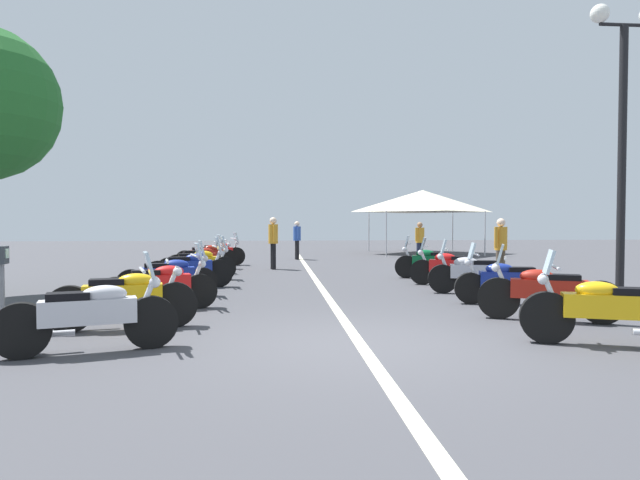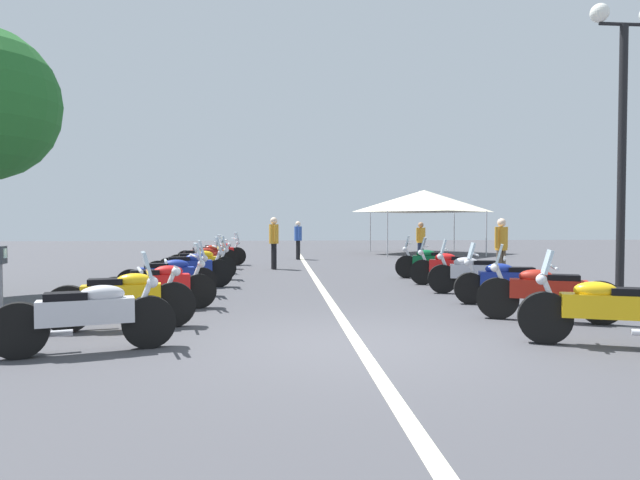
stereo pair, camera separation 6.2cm
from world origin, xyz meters
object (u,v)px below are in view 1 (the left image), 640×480
at_px(motorcycle_left_row_6, 200,259).
at_px(bystander_2, 420,239).
at_px(motorcycle_left_row_3, 169,276).
at_px(motorcycle_right_row_5, 431,262).
at_px(motorcycle_left_row_2, 161,285).
at_px(motorcycle_left_row_8, 219,253).
at_px(parking_meter, 2,278).
at_px(bystander_0, 273,239).
at_px(event_tent, 423,201).
at_px(motorcycle_left_row_0, 91,314).
at_px(motorcycle_left_row_1, 125,298).
at_px(motorcycle_right_row_3, 473,273).
at_px(street_lamp_twin_globe, 623,106).
at_px(bystander_1, 297,237).
at_px(motorcycle_right_row_2, 507,281).
at_px(motorcycle_right_row_4, 451,267).
at_px(motorcycle_left_row_7, 207,256).
at_px(motorcycle_left_row_4, 190,268).
at_px(motorcycle_right_row_1, 547,291).
at_px(bystander_3, 501,244).
at_px(motorcycle_left_row_5, 198,263).
at_px(motorcycle_right_row_0, 609,309).

height_order(motorcycle_left_row_6, bystander_2, bystander_2).
xyz_separation_m(motorcycle_left_row_3, motorcycle_right_row_5, (3.34, -6.57, 0.01)).
height_order(motorcycle_left_row_2, motorcycle_left_row_8, motorcycle_left_row_8).
bearing_deg(motorcycle_left_row_8, motorcycle_right_row_5, -60.73).
distance_m(parking_meter, bystander_0, 11.81).
xyz_separation_m(parking_meter, event_tent, (19.92, -10.76, 1.75)).
distance_m(motorcycle_left_row_0, motorcycle_left_row_1, 1.44).
bearing_deg(motorcycle_left_row_3, motorcycle_right_row_3, -13.29).
xyz_separation_m(motorcycle_left_row_0, parking_meter, (0.26, 1.15, 0.43)).
bearing_deg(street_lamp_twin_globe, bystander_1, 20.24).
xyz_separation_m(motorcycle_left_row_3, motorcycle_right_row_2, (-1.51, -6.67, -0.00)).
distance_m(motorcycle_left_row_8, bystander_2, 7.73).
distance_m(motorcycle_right_row_3, bystander_1, 11.92).
height_order(motorcycle_right_row_4, parking_meter, parking_meter).
bearing_deg(motorcycle_left_row_3, bystander_0, 58.31).
height_order(motorcycle_right_row_2, bystander_1, bystander_1).
distance_m(motorcycle_left_row_6, bystander_0, 2.80).
distance_m(motorcycle_left_row_6, motorcycle_right_row_4, 7.52).
relative_size(motorcycle_left_row_7, motorcycle_right_row_3, 1.02).
relative_size(parking_meter, bystander_1, 0.79).
xyz_separation_m(motorcycle_left_row_4, motorcycle_right_row_1, (-4.90, -6.37, -0.00)).
bearing_deg(bystander_1, motorcycle_left_row_1, -111.81).
distance_m(motorcycle_right_row_1, bystander_1, 15.15).
height_order(motorcycle_left_row_3, motorcycle_right_row_3, motorcycle_right_row_3).
height_order(motorcycle_right_row_5, bystander_3, bystander_3).
distance_m(motorcycle_left_row_1, bystander_1, 15.23).
bearing_deg(motorcycle_left_row_0, motorcycle_left_row_5, 71.48).
xyz_separation_m(motorcycle_left_row_8, motorcycle_right_row_3, (-8.30, -6.41, -0.01)).
xyz_separation_m(motorcycle_left_row_6, motorcycle_right_row_5, (-1.78, -6.63, 0.01)).
height_order(motorcycle_left_row_3, bystander_0, bystander_0).
relative_size(motorcycle_left_row_2, motorcycle_right_row_5, 1.01).
xyz_separation_m(motorcycle_left_row_2, bystander_3, (4.22, -8.08, 0.52)).
bearing_deg(motorcycle_left_row_6, street_lamp_twin_globe, -65.59).
bearing_deg(motorcycle_left_row_6, motorcycle_left_row_1, -112.76).
xyz_separation_m(motorcycle_left_row_1, motorcycle_left_row_8, (11.80, -0.15, 0.00)).
distance_m(motorcycle_left_row_0, motorcycle_right_row_2, 7.46).
bearing_deg(motorcycle_left_row_8, motorcycle_left_row_6, -116.52).
height_order(motorcycle_left_row_0, bystander_0, bystander_0).
height_order(motorcycle_left_row_5, parking_meter, parking_meter).
bearing_deg(motorcycle_left_row_4, motorcycle_right_row_1, -52.35).
relative_size(motorcycle_left_row_3, motorcycle_right_row_3, 1.03).
bearing_deg(motorcycle_left_row_8, event_tent, 13.73).
xyz_separation_m(motorcycle_left_row_1, motorcycle_right_row_2, (1.91, -6.66, -0.01)).
xyz_separation_m(motorcycle_right_row_5, bystander_0, (3.40, 4.42, 0.56)).
height_order(motorcycle_right_row_0, bystander_1, bystander_1).
bearing_deg(bystander_2, motorcycle_left_row_3, -78.61).
relative_size(motorcycle_left_row_2, bystander_2, 1.28).
height_order(motorcycle_left_row_5, motorcycle_right_row_0, motorcycle_right_row_0).
height_order(motorcycle_left_row_0, motorcycle_right_row_2, motorcycle_left_row_0).
distance_m(motorcycle_right_row_2, bystander_1, 13.48).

